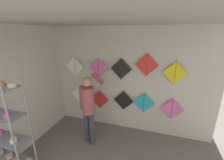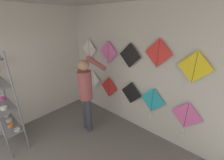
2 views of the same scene
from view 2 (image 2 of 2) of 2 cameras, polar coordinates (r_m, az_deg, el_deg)
name	(u,v)px [view 2 (image 2 of 2)]	position (r m, az deg, el deg)	size (l,w,h in m)	color
back_panel	(132,70)	(3.45, 7.78, 3.83)	(4.64, 0.06, 2.80)	beige
left_panel	(9,72)	(3.98, -34.55, 2.52)	(0.06, 4.55, 2.80)	beige
shelf_rack	(0,96)	(3.53, -36.88, -4.83)	(0.83, 0.34, 2.01)	slate
shopkeeper	(86,90)	(3.33, -9.89, -3.85)	(0.46, 0.61, 1.83)	#383842
kite_0	(93,80)	(4.37, -7.26, 0.00)	(0.55, 0.04, 0.69)	white
kite_1	(109,87)	(3.98, -1.17, -2.78)	(0.55, 0.01, 0.55)	red
kite_2	(131,93)	(3.56, 7.29, -4.91)	(0.55, 0.01, 0.55)	black
kite_3	(152,101)	(3.33, 15.06, -7.79)	(0.55, 0.04, 0.69)	#28B2C6
kite_4	(186,117)	(3.19, 26.30, -12.64)	(0.55, 0.04, 0.76)	pink
kite_5	(89,49)	(4.20, -8.71, 11.51)	(0.55, 0.01, 0.55)	white
kite_6	(108,52)	(3.69, -1.42, 10.60)	(0.55, 0.01, 0.55)	pink
kite_7	(130,56)	(3.30, 6.83, 9.24)	(0.55, 0.01, 0.55)	black
kite_8	(158,53)	(2.97, 17.16, 9.72)	(0.55, 0.01, 0.55)	red
kite_9	(195,67)	(2.81, 29.01, 4.20)	(0.55, 0.01, 0.55)	yellow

